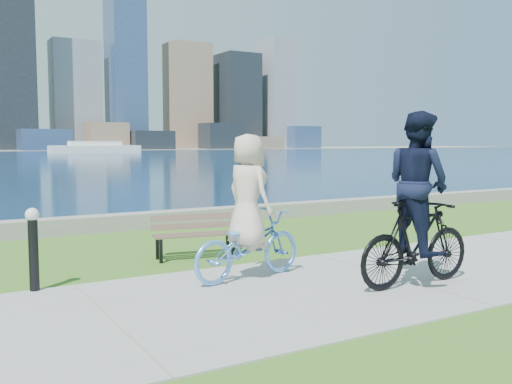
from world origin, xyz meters
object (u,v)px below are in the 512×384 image
Objects in this scene: cyclist_woman at (248,226)px; cyclist_man at (417,213)px; bollard_lamp at (33,244)px; park_bench at (194,232)px.

cyclist_woman is 0.87× the size of cyclist_man.
cyclist_man reaches higher than bollard_lamp.
park_bench is 1.32× the size of bollard_lamp.
cyclist_man reaches higher than park_bench.
bollard_lamp is at bearing 63.37° from cyclist_woman.
park_bench is at bearing 19.63° from bollard_lamp.
park_bench is at bearing -8.81° from cyclist_woman.
bollard_lamp reaches higher than park_bench.
cyclist_man is at bearing -51.16° from park_bench.
cyclist_woman reaches higher than bollard_lamp.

